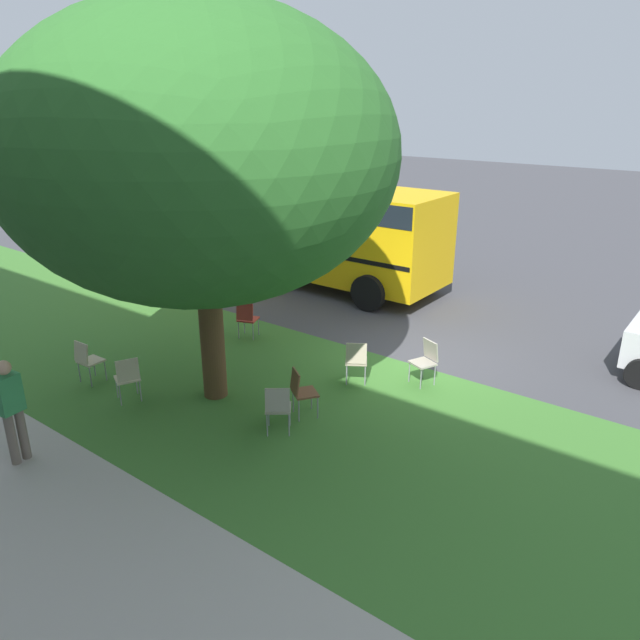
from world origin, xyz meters
TOP-DOWN VIEW (x-y plane):
  - ground at (0.00, 0.00)m, footprint 80.00×80.00m
  - grass_verge at (0.00, 3.20)m, footprint 48.00×6.00m
  - sidewalk_strip at (0.00, 7.60)m, footprint 48.00×2.80m
  - street_tree at (2.27, 3.65)m, footprint 6.56×6.56m
  - chair_0 at (3.76, 1.22)m, footprint 0.54×0.54m
  - chair_1 at (4.62, 4.78)m, footprint 0.43×0.44m
  - chair_2 at (0.44, 1.64)m, footprint 0.57×0.58m
  - chair_3 at (-0.63, 0.81)m, footprint 0.54×0.55m
  - chair_4 at (0.49, 3.29)m, footprint 0.58×0.58m
  - chair_5 at (3.34, 4.78)m, footprint 0.56×0.55m
  - chair_6 at (0.43, 3.97)m, footprint 0.58×0.58m
  - school_bus at (6.56, -3.35)m, footprint 10.40×2.80m
  - pedestrian_0 at (3.08, 6.98)m, footprint 0.25×0.38m

SIDE VIEW (x-z plane):
  - ground at x=0.00m, z-range 0.00..0.00m
  - grass_verge at x=0.00m, z-range 0.00..0.01m
  - sidewalk_strip at x=0.00m, z-range 0.00..0.01m
  - chair_0 at x=3.76m, z-range 0.08..0.96m
  - chair_1 at x=4.62m, z-range 0.08..0.96m
  - chair_2 at x=0.44m, z-range 0.08..0.96m
  - chair_3 at x=-0.63m, z-range 0.08..0.96m
  - chair_4 at x=0.49m, z-range 0.08..0.96m
  - chair_5 at x=3.34m, z-range 0.08..0.96m
  - chair_6 at x=0.43m, z-range 0.08..0.96m
  - pedestrian_0 at x=3.08m, z-range 0.08..1.77m
  - school_bus at x=6.56m, z-range 0.32..3.20m
  - street_tree at x=2.27m, z-range 0.98..7.79m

